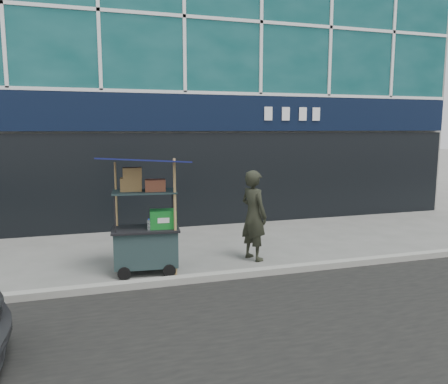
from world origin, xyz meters
name	(u,v)px	position (x,y,z in m)	size (l,w,h in m)	color
ground	(234,274)	(0.00, 0.00, 0.00)	(80.00, 80.00, 0.00)	#5E5F5A
curb	(237,274)	(0.00, -0.20, 0.06)	(80.00, 0.18, 0.12)	gray
building	(163,13)	(0.00, 6.95, 6.02)	(16.00, 6.20, 12.00)	gray
vendor_cart	(147,232)	(-1.42, 0.54, 0.72)	(1.62, 1.23, 2.06)	#192A2B
vendor_man	(254,215)	(0.64, 0.73, 0.87)	(0.63, 0.42, 1.73)	black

